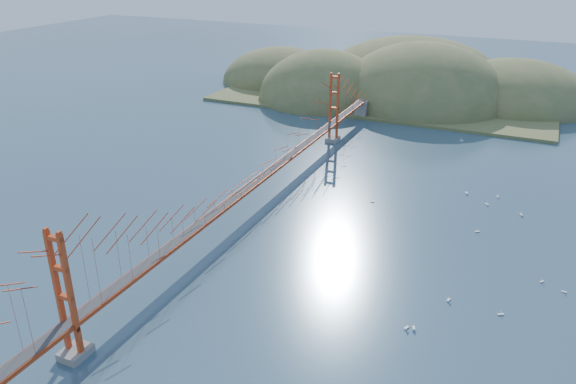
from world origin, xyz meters
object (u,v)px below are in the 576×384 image
at_px(bridge, 249,158).
at_px(sailboat_1, 521,214).
at_px(sailboat_0, 407,327).
at_px(sailboat_2, 564,291).

height_order(bridge, sailboat_1, bridge).
xyz_separation_m(sailboat_0, sailboat_2, (12.54, 11.87, -0.02)).
bearing_deg(sailboat_0, sailboat_1, 74.96).
bearing_deg(bridge, sailboat_0, -32.70).
distance_m(sailboat_0, sailboat_2, 17.27).
xyz_separation_m(bridge, sailboat_0, (23.78, -15.26, -6.85)).
relative_size(sailboat_1, sailboat_0, 0.94).
xyz_separation_m(bridge, sailboat_2, (36.32, -3.40, -6.87)).
bearing_deg(bridge, sailboat_1, 22.35).
bearing_deg(bridge, sailboat_2, -5.34).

